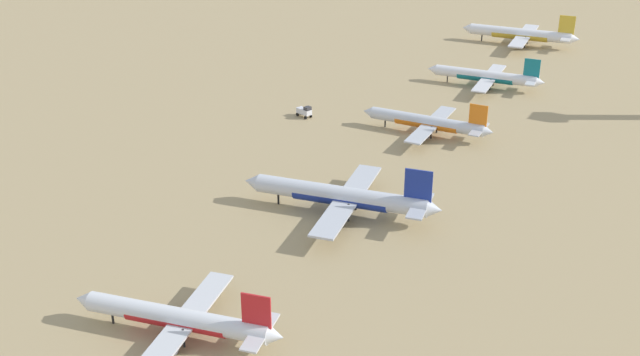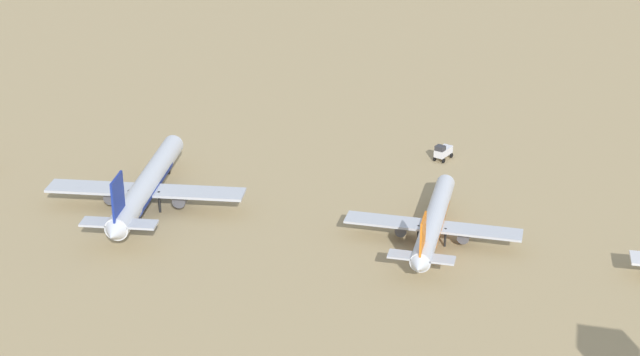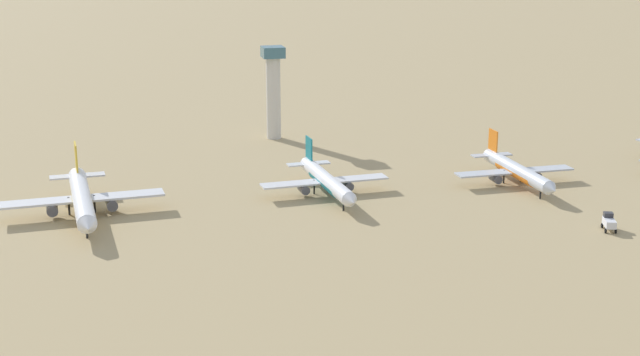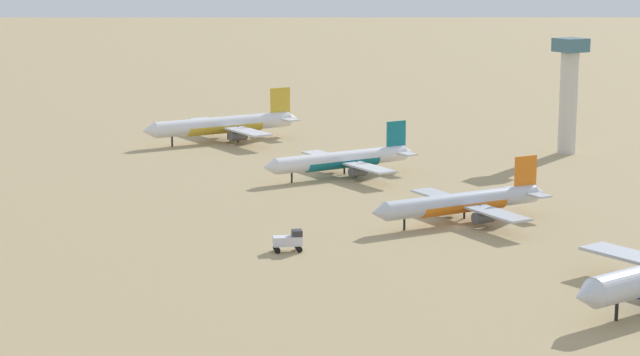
{
  "view_description": "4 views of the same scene",
  "coord_description": "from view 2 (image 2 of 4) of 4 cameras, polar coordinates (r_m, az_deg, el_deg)",
  "views": [
    {
      "loc": [
        -76.46,
        210.23,
        89.2
      ],
      "look_at": [
        6.54,
        50.68,
        5.27
      ],
      "focal_mm": 43.64,
      "sensor_mm": 36.0,
      "label": 1
    },
    {
      "loc": [
        -172.04,
        -24.83,
        87.3
      ],
      "look_at": [
        8.78,
        22.84,
        5.28
      ],
      "focal_mm": 55.03,
      "sensor_mm": 36.0,
      "label": 2
    },
    {
      "loc": [
        215.43,
        -112.37,
        68.39
      ],
      "look_at": [
        -5.19,
        -58.03,
        4.97
      ],
      "focal_mm": 50.37,
      "sensor_mm": 36.0,
      "label": 3
    },
    {
      "loc": [
        127.32,
        178.96,
        51.93
      ],
      "look_at": [
        10.92,
        -37.4,
        4.39
      ],
      "focal_mm": 64.25,
      "sensor_mm": 36.0,
      "label": 4
    }
  ],
  "objects": [
    {
      "name": "service_truck",
      "position": [
        228.12,
        7.16,
        1.55
      ],
      "size": [
        5.67,
        4.16,
        3.9
      ],
      "color": "silver",
      "rests_on": "ground"
    },
    {
      "name": "parked_jet_2",
      "position": [
        189.82,
        6.63,
        -2.5
      ],
      "size": [
        41.99,
        34.02,
        12.13
      ],
      "color": "silver",
      "rests_on": "ground"
    },
    {
      "name": "ground_plane",
      "position": [
        194.51,
        5.87,
        -3.12
      ],
      "size": [
        1800.0,
        1800.0,
        0.0
      ],
      "primitive_type": "plane",
      "color": "tan"
    },
    {
      "name": "parked_jet_3",
      "position": [
        205.21,
        -10.02,
        -0.38
      ],
      "size": [
        50.71,
        41.42,
        14.65
      ],
      "color": "silver",
      "rests_on": "ground"
    }
  ]
}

